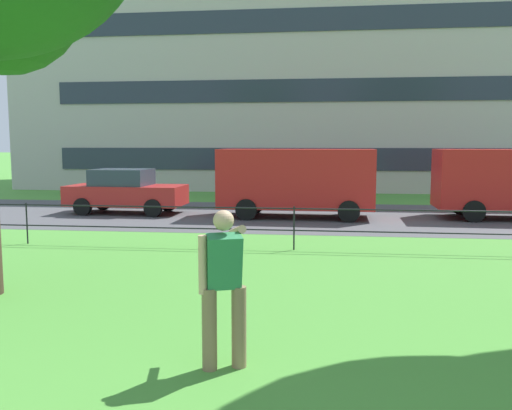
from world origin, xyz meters
name	(u,v)px	position (x,y,z in m)	size (l,w,h in m)	color
street_strip	(303,216)	(0.00, 18.85, 0.00)	(80.00, 7.71, 0.01)	#4C4C51
park_fence	(294,220)	(0.00, 12.99, 0.68)	(38.75, 0.04, 1.00)	black
person_thrower	(224,284)	(-0.42, 6.39, 0.93)	(0.49, 0.87, 1.72)	#846B4C
car_red_center	(126,191)	(-6.15, 18.83, 0.78)	(4.05, 1.92, 1.54)	red
panel_van_left	(297,179)	(-0.19, 18.52, 1.27)	(5.06, 2.23, 2.24)	red
apartment_building_background	(353,68)	(2.37, 33.96, 6.87)	(36.34, 13.06, 13.73)	#B7B2AD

